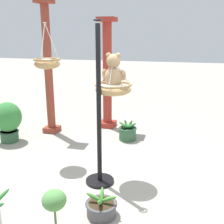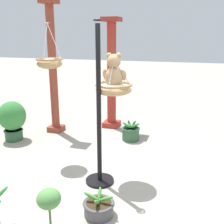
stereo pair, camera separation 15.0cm
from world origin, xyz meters
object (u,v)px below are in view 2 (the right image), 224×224
Objects in this scene: hanging_basket_with_teddy at (114,89)px; potted_plant_tall_leafy at (12,119)px; hanging_basket_left_high at (50,63)px; display_pole_central at (99,137)px; greenhouse_pillar_right at (53,71)px; potted_plant_bushy_green at (99,207)px; teddy_bear at (114,73)px; greenhouse_pillar_left at (112,76)px; potted_plant_conical_shrub at (131,133)px.

hanging_basket_with_teddy is 2.86m from potted_plant_tall_leafy.
display_pole_central is at bearing -28.62° from hanging_basket_left_high.
hanging_basket_left_high is 0.26× the size of greenhouse_pillar_right.
hanging_basket_left_high is at bearing 134.49° from potted_plant_bushy_green.
display_pole_central is 3.19× the size of hanging_basket_left_high.
greenhouse_pillar_left is (-0.76, 2.37, -0.42)m from teddy_bear.
potted_plant_conical_shrub is (-0.09, 1.60, -1.50)m from teddy_bear.
hanging_basket_left_high is 0.29× the size of greenhouse_pillar_left.
display_pole_central is at bearing 108.43° from potted_plant_bushy_green.
potted_plant_conical_shrub is at bearing -1.87° from greenhouse_pillar_right.
display_pole_central is 0.82× the size of greenhouse_pillar_right.
potted_plant_bushy_green is at bearing -83.85° from hanging_basket_with_teddy.
display_pole_central is 0.93× the size of greenhouse_pillar_left.
potted_plant_tall_leafy is at bearing 160.61° from hanging_basket_with_teddy.
display_pole_central is 2.81× the size of potted_plant_tall_leafy.
teddy_bear reaches higher than potted_plant_conical_shrub.
potted_plant_bushy_green is 0.98× the size of potted_plant_conical_shrub.
greenhouse_pillar_right is (-1.93, 1.68, -0.02)m from hanging_basket_with_teddy.
greenhouse_pillar_left is at bearing 107.64° from hanging_basket_with_teddy.
hanging_basket_left_high is at bearing 165.42° from teddy_bear.
potted_plant_bushy_green is 2.66m from potted_plant_conical_shrub.
potted_plant_bushy_green is at bearing -75.72° from greenhouse_pillar_left.
greenhouse_pillar_right is at bearing 139.37° from teddy_bear.
potted_plant_tall_leafy is 2.06× the size of potted_plant_conical_shrub.
potted_plant_tall_leafy is at bearing 154.42° from display_pole_central.
teddy_bear is 2.56m from greenhouse_pillar_right.
hanging_basket_left_high is 0.88× the size of potted_plant_tall_leafy.
greenhouse_pillar_right reaches higher than greenhouse_pillar_left.
hanging_basket_with_teddy is 1.07× the size of teddy_bear.
display_pole_central reaches higher than potted_plant_tall_leafy.
greenhouse_pillar_left is at bearing 76.68° from hanging_basket_left_high.
greenhouse_pillar_left is 1.49m from potted_plant_conical_shrub.
hanging_basket_with_teddy is 2.52m from greenhouse_pillar_left.
display_pole_central is 1.61m from hanging_basket_left_high.
hanging_basket_with_teddy is 0.22× the size of greenhouse_pillar_left.
hanging_basket_with_teddy is 0.19× the size of greenhouse_pillar_right.
display_pole_central reaches higher than teddy_bear.
greenhouse_pillar_right reaches higher than hanging_basket_left_high.
greenhouse_pillar_right is (-1.78, 1.93, 0.68)m from display_pole_central.
display_pole_central reaches higher than potted_plant_bushy_green.
display_pole_central is 0.75m from hanging_basket_with_teddy.
greenhouse_pillar_right is at bearing 178.13° from potted_plant_conical_shrub.
display_pole_central is at bearing -76.98° from greenhouse_pillar_left.
teddy_bear is at bearing -86.73° from potted_plant_conical_shrub.
hanging_basket_with_teddy is 0.74× the size of hanging_basket_left_high.
hanging_basket_left_high is (-1.10, 0.60, 1.01)m from display_pole_central.
teddy_bear is 0.18× the size of greenhouse_pillar_right.
potted_plant_conical_shrub is (0.67, -0.78, -1.09)m from greenhouse_pillar_left.
teddy_bear is at bearing -14.58° from hanging_basket_left_high.
display_pole_central is at bearing -91.79° from potted_plant_conical_shrub.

